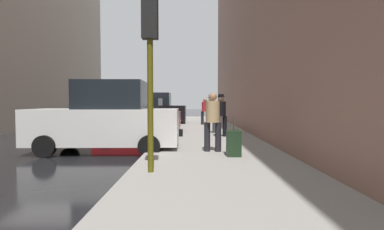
# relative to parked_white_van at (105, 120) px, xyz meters

# --- Properties ---
(ground_plane) EXTENTS (120.00, 120.00, 0.00)m
(ground_plane) POSITION_rel_parked_white_van_xyz_m (-2.65, 1.36, -1.03)
(ground_plane) COLOR black
(sidewalk) EXTENTS (4.00, 40.00, 0.15)m
(sidewalk) POSITION_rel_parked_white_van_xyz_m (3.35, 1.36, -0.96)
(sidewalk) COLOR gray
(sidewalk) RESTS_ON ground_plane
(parked_white_van) EXTENTS (4.63, 2.13, 2.25)m
(parked_white_van) POSITION_rel_parked_white_van_xyz_m (0.00, 0.00, 0.00)
(parked_white_van) COLOR silver
(parked_white_van) RESTS_ON ground_plane
(parked_red_hatchback) EXTENTS (4.26, 2.17, 1.79)m
(parked_red_hatchback) POSITION_rel_parked_white_van_xyz_m (0.00, 5.76, -0.18)
(parked_red_hatchback) COLOR #B2191E
(parked_red_hatchback) RESTS_ON ground_plane
(parked_black_suv) EXTENTS (4.63, 2.12, 2.25)m
(parked_black_suv) POSITION_rel_parked_white_van_xyz_m (0.00, 11.30, 0.00)
(parked_black_suv) COLOR black
(parked_black_suv) RESTS_ON ground_plane
(fire_hydrant) EXTENTS (0.42, 0.22, 0.70)m
(fire_hydrant) POSITION_rel_parked_white_van_xyz_m (1.80, 9.15, -0.54)
(fire_hydrant) COLOR red
(fire_hydrant) RESTS_ON sidewalk
(traffic_light) EXTENTS (0.32, 0.32, 3.60)m
(traffic_light) POSITION_rel_parked_white_van_xyz_m (1.85, -3.38, 1.73)
(traffic_light) COLOR #514C0F
(traffic_light) RESTS_ON sidewalk
(pedestrian_in_tan_coat) EXTENTS (0.52, 0.46, 1.71)m
(pedestrian_in_tan_coat) POSITION_rel_parked_white_van_xyz_m (3.30, -0.80, 0.07)
(pedestrian_in_tan_coat) COLOR black
(pedestrian_in_tan_coat) RESTS_ON sidewalk
(pedestrian_with_fedora) EXTENTS (0.52, 0.45, 1.78)m
(pedestrian_with_fedora) POSITION_rel_parked_white_van_xyz_m (3.92, 3.06, 0.10)
(pedestrian_with_fedora) COLOR black
(pedestrian_with_fedora) RESTS_ON sidewalk
(pedestrian_in_red_jacket) EXTENTS (0.51, 0.42, 1.71)m
(pedestrian_in_red_jacket) POSITION_rel_parked_white_van_xyz_m (3.53, 9.93, 0.07)
(pedestrian_in_red_jacket) COLOR black
(pedestrian_in_red_jacket) RESTS_ON sidewalk
(pedestrian_with_beanie) EXTENTS (0.52, 0.47, 1.78)m
(pedestrian_with_beanie) POSITION_rel_parked_white_van_xyz_m (3.59, 4.53, 0.10)
(pedestrian_with_beanie) COLOR #333338
(pedestrian_with_beanie) RESTS_ON sidewalk
(rolling_suitcase) EXTENTS (0.38, 0.57, 1.04)m
(rolling_suitcase) POSITION_rel_parked_white_van_xyz_m (3.81, -1.48, -0.54)
(rolling_suitcase) COLOR black
(rolling_suitcase) RESTS_ON sidewalk
(duffel_bag) EXTENTS (0.32, 0.44, 0.28)m
(duffel_bag) POSITION_rel_parked_white_van_xyz_m (2.14, 3.22, -0.74)
(duffel_bag) COLOR black
(duffel_bag) RESTS_ON sidewalk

